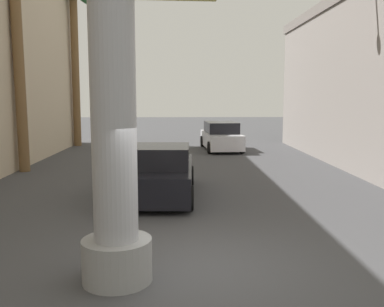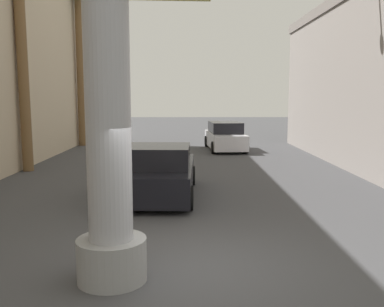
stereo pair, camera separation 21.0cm
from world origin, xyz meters
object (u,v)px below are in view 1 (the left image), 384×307
palm_tree_mid_left (17,44)px  palm_tree_far_left (75,59)px  street_lamp (373,55)px  car_far (221,137)px  car_lead (158,173)px

palm_tree_mid_left → palm_tree_far_left: bearing=89.5°
street_lamp → car_far: 10.51m
street_lamp → car_lead: bearing=-161.9°
car_far → palm_tree_far_left: bearing=165.6°
palm_tree_mid_left → palm_tree_far_left: (0.07, 8.86, 0.18)m
car_lead → car_far: size_ratio=1.01×
palm_tree_far_left → palm_tree_mid_left: bearing=-90.5°
street_lamp → car_far: (-4.42, 8.80, -3.67)m
street_lamp → palm_tree_far_left: bearing=139.6°
street_lamp → palm_tree_far_left: 16.95m
car_lead → palm_tree_mid_left: bearing=141.2°
street_lamp → palm_tree_mid_left: (-12.96, 2.12, 0.56)m
car_lead → palm_tree_mid_left: size_ratio=0.54×
car_far → palm_tree_mid_left: (-8.54, -6.69, 4.23)m
car_far → palm_tree_far_left: 9.79m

